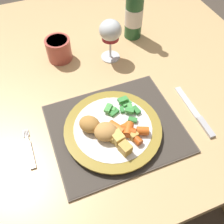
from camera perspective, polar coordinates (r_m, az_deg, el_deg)
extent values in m
plane|color=#4C4238|center=(1.46, -2.26, -11.95)|extent=(6.00, 6.00, 0.00)
cube|color=tan|center=(0.86, -3.79, 8.98)|extent=(1.15, 1.05, 0.04)
cube|color=tan|center=(1.60, 9.58, 14.91)|extent=(0.06, 0.06, 0.70)
cube|color=brown|center=(0.69, 0.91, -3.72)|extent=(0.35, 0.30, 0.01)
cube|color=#3C352E|center=(0.68, 0.92, -3.56)|extent=(0.34, 0.29, 0.00)
cylinder|color=white|center=(0.67, 0.19, -4.16)|extent=(0.21, 0.21, 0.01)
cylinder|color=olive|center=(0.66, 0.19, -3.74)|extent=(0.26, 0.26, 0.01)
cylinder|color=white|center=(0.66, 0.19, -3.57)|extent=(0.21, 0.21, 0.00)
ellipsoid|color=#B77F3D|center=(0.65, -5.15, -2.80)|extent=(0.07, 0.07, 0.04)
ellipsoid|color=tan|center=(0.63, -1.43, -4.49)|extent=(0.08, 0.07, 0.04)
cube|color=#338438|center=(0.68, 0.45, -0.07)|extent=(0.03, 0.02, 0.01)
cube|color=#4CA84C|center=(0.69, 4.11, 1.07)|extent=(0.02, 0.03, 0.01)
cube|color=green|center=(0.68, 4.02, 0.34)|extent=(0.03, 0.02, 0.01)
cube|color=green|center=(0.70, 2.50, 2.82)|extent=(0.03, 0.02, 0.01)
cube|color=#338438|center=(0.69, 2.30, 0.51)|extent=(0.01, 0.02, 0.01)
cube|color=#338438|center=(0.69, 5.55, 0.45)|extent=(0.02, 0.03, 0.01)
cube|color=#4CA84C|center=(0.68, -0.88, 0.90)|extent=(0.03, 0.03, 0.01)
cube|color=#338438|center=(0.67, 4.74, -1.79)|extent=(0.03, 0.02, 0.01)
cube|color=#4CA84C|center=(0.70, 3.31, 2.00)|extent=(0.03, 0.02, 0.01)
cube|color=#4CA84C|center=(0.69, -0.18, 0.81)|extent=(0.03, 0.03, 0.01)
cylinder|color=#CC5119|center=(0.64, 4.81, -5.71)|extent=(0.03, 0.05, 0.02)
cylinder|color=orange|center=(0.65, 1.04, -3.62)|extent=(0.04, 0.05, 0.02)
cylinder|color=orange|center=(0.65, 7.02, -4.31)|extent=(0.04, 0.03, 0.02)
cylinder|color=#CC5119|center=(0.64, 3.68, -4.41)|extent=(0.05, 0.04, 0.02)
cylinder|color=orange|center=(0.65, 2.27, -3.74)|extent=(0.04, 0.02, 0.02)
cylinder|color=orange|center=(0.64, 3.75, -3.99)|extent=(0.04, 0.04, 0.02)
cube|color=silver|center=(0.68, -18.13, -9.27)|extent=(0.01, 0.08, 0.01)
cube|color=silver|center=(0.71, -18.82, -5.87)|extent=(0.01, 0.02, 0.01)
cube|color=silver|center=(0.72, -18.62, -4.45)|extent=(0.00, 0.02, 0.00)
cube|color=silver|center=(0.72, -18.93, -4.54)|extent=(0.00, 0.02, 0.00)
cube|color=silver|center=(0.72, -19.23, -4.63)|extent=(0.00, 0.02, 0.00)
cube|color=silver|center=(0.72, -19.54, -4.72)|extent=(0.00, 0.02, 0.00)
cube|color=silver|center=(0.78, 16.86, 2.21)|extent=(0.02, 0.12, 0.00)
cube|color=#B2B2B7|center=(0.73, 20.64, -3.22)|extent=(0.02, 0.07, 0.01)
cylinder|color=silver|center=(0.89, -0.36, 12.52)|extent=(0.06, 0.06, 0.00)
cylinder|color=silver|center=(0.86, -0.38, 14.43)|extent=(0.01, 0.01, 0.07)
ellipsoid|color=silver|center=(0.82, -0.40, 18.20)|extent=(0.07, 0.07, 0.07)
cylinder|color=maroon|center=(0.83, -0.40, 17.20)|extent=(0.06, 0.06, 0.03)
cylinder|color=#23562D|center=(0.94, 5.05, 21.46)|extent=(0.06, 0.06, 0.18)
cylinder|color=white|center=(0.94, 5.01, 21.00)|extent=(0.06, 0.06, 0.06)
cube|color=gold|center=(0.61, 3.04, -8.29)|extent=(0.03, 0.03, 0.03)
cube|color=#DBB256|center=(0.63, 0.63, -5.86)|extent=(0.02, 0.03, 0.02)
cube|color=gold|center=(0.64, 4.75, -5.44)|extent=(0.02, 0.02, 0.02)
cube|color=#DBB256|center=(0.63, 0.68, -5.47)|extent=(0.03, 0.03, 0.03)
cube|color=#DBB256|center=(0.63, 1.26, -5.94)|extent=(0.03, 0.04, 0.03)
cylinder|color=#B24C42|center=(0.88, -12.06, 13.83)|extent=(0.08, 0.08, 0.08)
cylinder|color=maroon|center=(0.86, -12.45, 15.56)|extent=(0.07, 0.07, 0.01)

